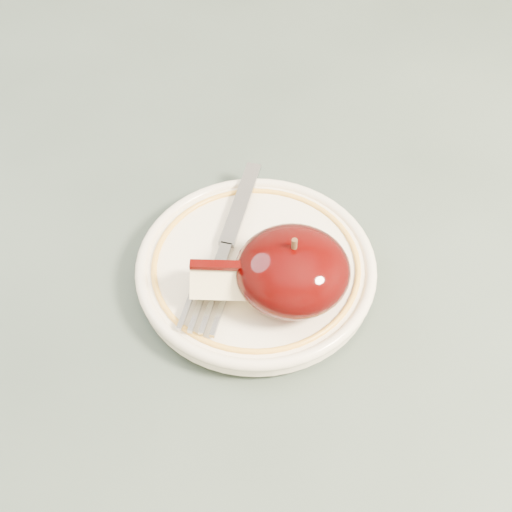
{
  "coord_description": "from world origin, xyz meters",
  "views": [
    {
      "loc": [
        -0.04,
        -0.33,
        1.18
      ],
      "look_at": [
        -0.04,
        -0.0,
        0.78
      ],
      "focal_mm": 50.0,
      "sensor_mm": 36.0,
      "label": 1
    }
  ],
  "objects_px": {
    "table": "(301,340)",
    "apple_half": "(293,271)",
    "plate": "(256,268)",
    "fork": "(226,246)"
  },
  "relations": [
    {
      "from": "table",
      "to": "plate",
      "type": "bearing_deg",
      "value": -178.67
    },
    {
      "from": "fork",
      "to": "plate",
      "type": "bearing_deg",
      "value": -107.54
    },
    {
      "from": "table",
      "to": "fork",
      "type": "relative_size",
      "value": 5.31
    },
    {
      "from": "apple_half",
      "to": "fork",
      "type": "bearing_deg",
      "value": 140.45
    },
    {
      "from": "table",
      "to": "plate",
      "type": "xyz_separation_m",
      "value": [
        -0.04,
        -0.0,
        0.1
      ]
    },
    {
      "from": "table",
      "to": "apple_half",
      "type": "height_order",
      "value": "apple_half"
    },
    {
      "from": "table",
      "to": "apple_half",
      "type": "relative_size",
      "value": 11.12
    },
    {
      "from": "apple_half",
      "to": "fork",
      "type": "height_order",
      "value": "apple_half"
    },
    {
      "from": "plate",
      "to": "apple_half",
      "type": "xyz_separation_m",
      "value": [
        0.03,
        -0.03,
        0.03
      ]
    },
    {
      "from": "table",
      "to": "fork",
      "type": "distance_m",
      "value": 0.13
    }
  ]
}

